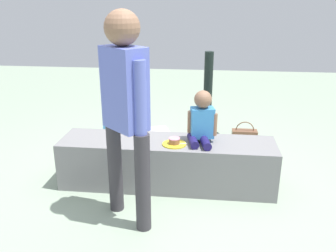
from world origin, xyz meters
TOP-DOWN VIEW (x-y plane):
  - ground_plane at (0.00, 0.00)m, footprint 12.00×12.00m
  - concrete_ledge at (0.00, 0.00)m, footprint 2.03×0.49m
  - child_seated at (0.32, 0.02)m, footprint 0.28×0.33m
  - adult_standing at (-0.24, -0.60)m, footprint 0.40×0.38m
  - cake_plate at (0.08, -0.09)m, footprint 0.22×0.22m
  - gift_bag at (-0.90, 1.34)m, footprint 0.24×0.10m
  - railing_post at (0.36, 1.30)m, footprint 0.36×0.36m
  - water_bottle_near_gift at (-0.03, 0.50)m, footprint 0.06×0.06m
  - party_cup_red at (-0.65, 0.96)m, footprint 0.08×0.08m
  - cake_box_white at (-0.27, 1.08)m, footprint 0.43×0.43m
  - handbag_black_leather at (-0.36, 0.50)m, footprint 0.27×0.11m
  - handbag_brown_canvas at (0.83, 1.11)m, footprint 0.30×0.13m

SIDE VIEW (x-z plane):
  - ground_plane at x=0.00m, z-range 0.00..0.00m
  - party_cup_red at x=-0.65m, z-range 0.00..0.10m
  - cake_box_white at x=-0.27m, z-range 0.00..0.15m
  - handbag_brown_canvas at x=0.83m, z-range -0.05..0.25m
  - water_bottle_near_gift at x=-0.03m, z-range -0.01..0.23m
  - handbag_black_leather at x=-0.36m, z-range -0.04..0.28m
  - gift_bag at x=-0.90m, z-range -0.02..0.30m
  - concrete_ledge at x=0.00m, z-range 0.00..0.46m
  - railing_post at x=0.36m, z-range -0.14..0.98m
  - cake_plate at x=0.08m, z-range 0.45..0.51m
  - child_seated at x=0.32m, z-range 0.43..0.91m
  - adult_standing at x=-0.24m, z-range 0.17..1.83m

